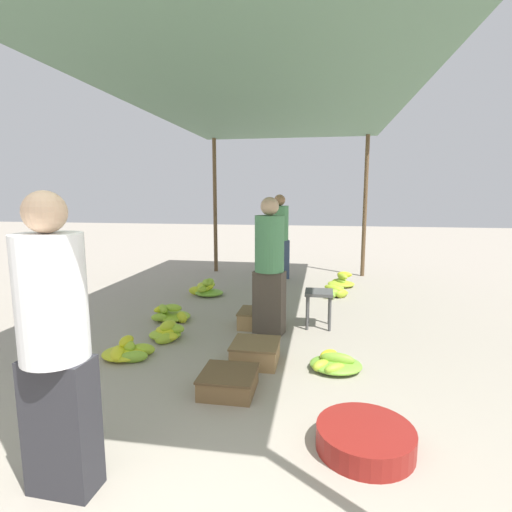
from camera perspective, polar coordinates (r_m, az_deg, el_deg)
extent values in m
cylinder|color=brown|center=(8.54, -5.87, 7.08)|extent=(0.08, 0.08, 2.79)
cylinder|color=brown|center=(8.28, 15.31, 6.76)|extent=(0.08, 0.08, 2.79)
cube|color=#567A60|center=(5.04, 1.14, 22.11)|extent=(3.48, 7.16, 0.04)
cube|color=#2D2D33|center=(2.63, -25.98, -20.89)|extent=(0.38, 0.22, 0.78)
cylinder|color=white|center=(2.37, -27.17, -5.31)|extent=(0.37, 0.37, 0.68)
sphere|color=tan|center=(2.30, -27.96, 5.58)|extent=(0.22, 0.22, 0.22)
cube|color=#4C4C4C|center=(5.04, 8.99, -5.18)|extent=(0.34, 0.34, 0.04)
cylinder|color=#4C4C4C|center=(4.97, 7.32, -8.10)|extent=(0.04, 0.04, 0.42)
cylinder|color=#4C4C4C|center=(4.97, 10.49, -8.18)|extent=(0.04, 0.04, 0.42)
cylinder|color=#4C4C4C|center=(5.23, 7.44, -7.24)|extent=(0.04, 0.04, 0.42)
cylinder|color=#4C4C4C|center=(5.23, 10.45, -7.32)|extent=(0.04, 0.04, 0.42)
cylinder|color=maroon|center=(2.94, 15.33, -23.85)|extent=(0.64, 0.64, 0.16)
ellipsoid|color=yellow|center=(4.36, -19.09, -12.98)|extent=(0.26, 0.36, 0.12)
ellipsoid|color=#A4C62F|center=(4.40, -15.86, -12.71)|extent=(0.26, 0.16, 0.12)
ellipsoid|color=yellow|center=(4.40, -18.03, -11.50)|extent=(0.13, 0.22, 0.11)
ellipsoid|color=#88BB34|center=(4.25, -17.06, -13.61)|extent=(0.29, 0.20, 0.12)
ellipsoid|color=#A0C42F|center=(4.42, -17.93, -12.04)|extent=(0.29, 0.27, 0.13)
ellipsoid|color=#CCD628|center=(4.39, -18.38, -13.06)|extent=(0.44, 0.39, 0.10)
ellipsoid|color=#9EC430|center=(6.54, -7.40, -4.63)|extent=(0.22, 0.35, 0.12)
ellipsoid|color=#99C131|center=(6.58, -7.01, -3.77)|extent=(0.24, 0.30, 0.11)
ellipsoid|color=yellow|center=(6.61, -6.82, -4.26)|extent=(0.27, 0.29, 0.12)
ellipsoid|color=#C5D329|center=(6.69, -8.35, -4.91)|extent=(0.30, 0.17, 0.15)
ellipsoid|color=#96C031|center=(6.58, -6.73, -3.75)|extent=(0.19, 0.26, 0.13)
ellipsoid|color=#A7C72E|center=(6.59, -6.78, -4.06)|extent=(0.25, 0.21, 0.11)
ellipsoid|color=#B9CE2B|center=(6.64, -7.52, -4.42)|extent=(0.34, 0.35, 0.15)
ellipsoid|color=#79B536|center=(6.62, -6.72, -5.22)|extent=(0.47, 0.41, 0.10)
ellipsoid|color=#A0C430|center=(4.86, -12.11, -10.30)|extent=(0.25, 0.28, 0.15)
ellipsoid|color=#B8CE2B|center=(4.76, -12.45, -9.71)|extent=(0.21, 0.26, 0.12)
ellipsoid|color=#C1D22A|center=(4.85, -12.67, -10.19)|extent=(0.23, 0.27, 0.12)
ellipsoid|color=yellow|center=(4.79, -12.88, -10.38)|extent=(0.29, 0.24, 0.11)
ellipsoid|color=#95C031|center=(4.80, -11.81, -10.09)|extent=(0.30, 0.18, 0.12)
ellipsoid|color=#A1C52F|center=(4.66, -12.70, -11.43)|extent=(0.26, 0.28, 0.11)
ellipsoid|color=#CBD528|center=(4.70, -12.30, -11.11)|extent=(0.26, 0.22, 0.09)
ellipsoid|color=#A0C430|center=(4.80, -12.86, -10.88)|extent=(0.37, 0.32, 0.10)
ellipsoid|color=#C7D429|center=(5.32, -10.56, -8.61)|extent=(0.23, 0.23, 0.14)
ellipsoid|color=#A4C62F|center=(5.51, -13.55, -8.34)|extent=(0.19, 0.28, 0.10)
ellipsoid|color=yellow|center=(5.48, -13.31, -7.33)|extent=(0.21, 0.27, 0.09)
ellipsoid|color=#97C131|center=(5.42, -13.14, -7.38)|extent=(0.22, 0.23, 0.12)
ellipsoid|color=#93BF32|center=(5.34, -13.67, -8.52)|extent=(0.22, 0.15, 0.10)
ellipsoid|color=#96C031|center=(5.39, -11.78, -7.24)|extent=(0.26, 0.15, 0.10)
ellipsoid|color=#9BC230|center=(5.47, -11.88, -8.39)|extent=(0.49, 0.42, 0.10)
ellipsoid|color=#94C032|center=(3.87, 11.24, -15.46)|extent=(0.24, 0.21, 0.10)
ellipsoid|color=#A2C52F|center=(3.92, 9.30, -15.18)|extent=(0.22, 0.22, 0.11)
ellipsoid|color=yellow|center=(4.06, 10.35, -13.76)|extent=(0.23, 0.24, 0.10)
ellipsoid|color=#82B835|center=(3.96, 11.56, -14.21)|extent=(0.33, 0.15, 0.12)
ellipsoid|color=#77B437|center=(4.00, 11.32, -14.98)|extent=(0.49, 0.43, 0.10)
ellipsoid|color=#AAC82E|center=(7.41, 11.95, -3.60)|extent=(0.35, 0.29, 0.10)
ellipsoid|color=#CCD628|center=(7.35, 12.54, -2.59)|extent=(0.28, 0.17, 0.10)
ellipsoid|color=#A5C62F|center=(7.33, 12.24, -2.86)|extent=(0.24, 0.30, 0.12)
ellipsoid|color=#90BE32|center=(7.34, 12.01, -3.56)|extent=(0.23, 0.25, 0.12)
ellipsoid|color=#ABC92D|center=(7.37, 12.05, -3.91)|extent=(0.48, 0.42, 0.10)
ellipsoid|color=#8EBD33|center=(6.58, 11.42, -5.08)|extent=(0.31, 0.28, 0.12)
ellipsoid|color=#C5D329|center=(6.58, 10.87, -5.26)|extent=(0.28, 0.31, 0.12)
ellipsoid|color=#ADCA2D|center=(6.59, 12.15, -5.27)|extent=(0.24, 0.24, 0.14)
ellipsoid|color=#7EB735|center=(6.55, 10.41, -5.33)|extent=(0.27, 0.34, 0.13)
ellipsoid|color=#8FBE32|center=(6.73, 11.60, -4.80)|extent=(0.29, 0.34, 0.13)
ellipsoid|color=yellow|center=(6.64, 10.78, -4.97)|extent=(0.31, 0.29, 0.13)
ellipsoid|color=#ACC92D|center=(6.64, 10.94, -4.50)|extent=(0.36, 0.34, 0.09)
ellipsoid|color=#A8C82E|center=(6.72, 10.98, -5.11)|extent=(0.48, 0.42, 0.10)
cube|color=#9E7A4C|center=(5.09, 0.12, -9.00)|extent=(0.43, 0.43, 0.19)
cube|color=brown|center=(5.05, 0.13, -7.88)|extent=(0.45, 0.45, 0.02)
cube|color=brown|center=(3.53, -3.95, -17.66)|extent=(0.44, 0.44, 0.16)
cube|color=brown|center=(3.49, -3.97, -16.36)|extent=(0.46, 0.46, 0.02)
cube|color=#9E7A4C|center=(4.05, -0.08, -13.75)|extent=(0.44, 0.44, 0.19)
cube|color=brown|center=(4.01, -0.08, -12.35)|extent=(0.46, 0.46, 0.02)
cube|color=#4C4238|center=(4.78, 1.90, -6.63)|extent=(0.39, 0.27, 0.75)
cylinder|color=#4C8C59|center=(4.65, 1.94, 1.76)|extent=(0.41, 0.41, 0.65)
sphere|color=tan|center=(4.61, 1.97, 7.12)|extent=(0.21, 0.21, 0.21)
cube|color=#384766|center=(7.86, 3.33, -0.47)|extent=(0.41, 0.32, 0.76)
cylinder|color=#4C8C59|center=(7.77, 3.38, 4.73)|extent=(0.45, 0.45, 0.66)
sphere|color=#9E704C|center=(7.76, 3.40, 7.98)|extent=(0.22, 0.22, 0.22)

